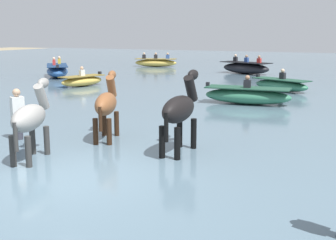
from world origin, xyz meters
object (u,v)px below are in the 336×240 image
object	(u,v)px
horse_flank_chestnut	(107,105)
boat_mid_channel	(156,62)
person_wading_mid	(18,118)
horse_trailing_black	(180,111)
boat_mid_outer	(281,85)
boat_far_inshore	(57,71)
boat_near_port	(247,96)
boat_distant_east	(82,81)
horse_lead_grey	(31,119)
boat_near_starboard	(246,68)

from	to	relation	value
horse_flank_chestnut	boat_mid_channel	distance (m)	24.50
boat_mid_channel	person_wading_mid	distance (m)	24.67
horse_flank_chestnut	person_wading_mid	xyz separation A→B (m)	(-2.08, -0.99, -0.33)
horse_trailing_black	person_wading_mid	size ratio (longest dim) A/B	1.32
boat_mid_outer	boat_far_inshore	bearing A→B (deg)	176.55
horse_flank_chestnut	boat_near_port	bearing A→B (deg)	76.54
horse_flank_chestnut	boat_mid_channel	size ratio (longest dim) A/B	0.58
horse_flank_chestnut	boat_mid_outer	distance (m)	11.86
boat_distant_east	boat_near_port	bearing A→B (deg)	-12.32
horse_lead_grey	boat_near_port	xyz separation A→B (m)	(2.19, 9.49, -0.57)
boat_far_inshore	horse_lead_grey	bearing A→B (deg)	-52.67
boat_near_port	person_wading_mid	size ratio (longest dim) A/B	2.09
boat_distant_east	boat_near_starboard	distance (m)	11.72
horse_flank_chestnut	boat_distant_east	world-z (taller)	horse_flank_chestnut
horse_lead_grey	horse_trailing_black	xyz separation A→B (m)	(2.69, 1.93, 0.08)
horse_flank_chestnut	boat_far_inshore	bearing A→B (deg)	133.21
horse_trailing_black	boat_far_inshore	distance (m)	18.97
boat_near_starboard	person_wading_mid	distance (m)	20.46
boat_far_inshore	boat_near_port	distance (m)	14.45
boat_mid_channel	person_wading_mid	world-z (taller)	person_wading_mid
horse_trailing_black	boat_near_port	distance (m)	7.61
horse_lead_grey	boat_near_starboard	xyz separation A→B (m)	(-1.33, 21.75, -0.50)
horse_flank_chestnut	boat_near_port	size ratio (longest dim) A/B	0.59
boat_mid_channel	boat_mid_outer	bearing A→B (deg)	-41.69
person_wading_mid	boat_distant_east	bearing A→B (deg)	117.97
horse_trailing_black	boat_mid_outer	distance (m)	12.02
horse_lead_grey	boat_mid_outer	world-z (taller)	horse_lead_grey
horse_lead_grey	boat_near_port	size ratio (longest dim) A/B	0.59
horse_trailing_black	boat_near_starboard	xyz separation A→B (m)	(-4.01, 19.82, -0.59)
horse_trailing_black	boat_distant_east	size ratio (longest dim) A/B	0.82
person_wading_mid	boat_near_starboard	bearing A→B (deg)	89.21
horse_lead_grey	boat_near_port	world-z (taller)	horse_lead_grey
boat_far_inshore	boat_near_port	world-z (taller)	boat_far_inshore
horse_trailing_black	boat_near_port	bearing A→B (deg)	93.72
boat_near_port	boat_near_starboard	bearing A→B (deg)	106.02
horse_trailing_black	boat_near_starboard	bearing A→B (deg)	101.44
boat_distant_east	boat_far_inshore	distance (m)	5.34
horse_lead_grey	boat_far_inshore	xyz separation A→B (m)	(-11.26, 14.77, -0.52)
boat_near_starboard	horse_flank_chestnut	bearing A→B (deg)	-84.74
boat_mid_outer	person_wading_mid	xyz separation A→B (m)	(-4.19, -12.64, 0.28)
boat_far_inshore	boat_mid_channel	world-z (taller)	boat_far_inshore
boat_near_port	boat_mid_channel	bearing A→B (deg)	127.55
boat_distant_east	boat_far_inshore	bearing A→B (deg)	142.38
boat_mid_outer	person_wading_mid	size ratio (longest dim) A/B	1.84
boat_near_starboard	horse_lead_grey	bearing A→B (deg)	-86.51
boat_far_inshore	boat_near_starboard	xyz separation A→B (m)	(9.94, 6.98, 0.02)
boat_near_starboard	boat_near_port	bearing A→B (deg)	-73.98
horse_flank_chestnut	boat_far_inshore	distance (m)	17.14
horse_lead_grey	boat_mid_channel	bearing A→B (deg)	111.01
horse_trailing_black	boat_mid_channel	size ratio (longest dim) A/B	0.61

